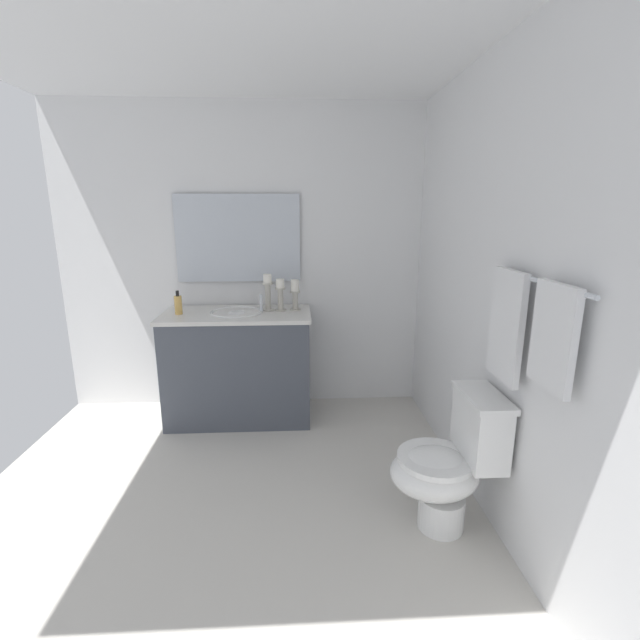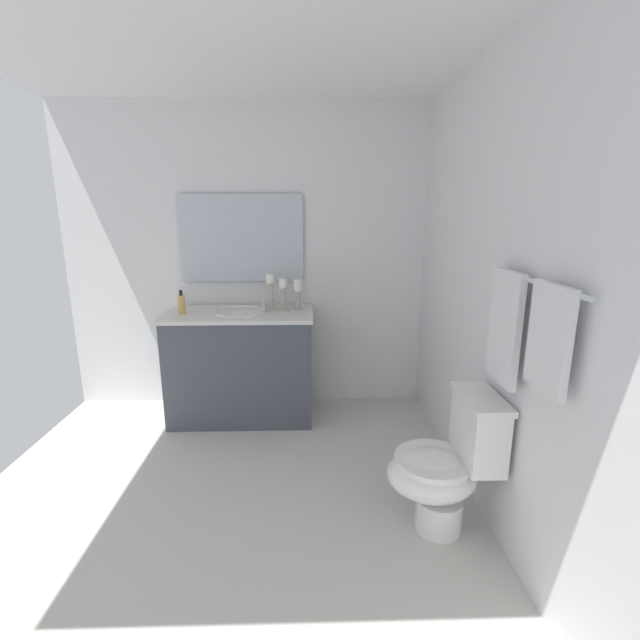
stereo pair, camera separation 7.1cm
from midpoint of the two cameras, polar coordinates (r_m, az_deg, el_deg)
The scene contains 15 objects.
floor at distance 2.87m, azimuth -12.62°, elevation -21.34°, with size 2.76×2.95×0.02m, color beige.
wall_back at distance 2.56m, azimuth 20.32°, elevation 3.85°, with size 2.76×0.04×2.45m, color white.
wall_left at distance 3.74m, azimuth -10.23°, elevation 7.44°, with size 0.04×2.95×2.45m, color white.
ceiling at distance 2.50m, azimuth -16.16°, elevation 32.76°, with size 2.76×2.95×0.02m, color white.
vanity_cabinet at distance 3.61m, azimuth -10.86°, elevation -5.75°, with size 0.58×1.14×0.86m.
sink_basin at distance 3.50m, azimuth -11.14°, elevation 0.32°, with size 0.40×0.40×0.24m.
mirror at distance 3.69m, azimuth -10.99°, elevation 10.20°, with size 0.02×0.99×0.69m, color silver.
candle_holder_tall at distance 3.49m, azimuth -3.78°, elevation 3.30°, with size 0.09×0.09×0.24m.
candle_holder_short at distance 3.48m, azimuth -5.67°, elevation 3.31°, with size 0.09×0.09×0.25m.
candle_holder_mid at distance 3.49m, azimuth -7.27°, elevation 3.62°, with size 0.09×0.09×0.29m.
soap_bottle at distance 3.53m, azimuth -18.23°, elevation 1.89°, with size 0.06×0.06×0.18m.
toilet at distance 2.48m, azimuth 15.22°, elevation -17.40°, with size 0.39×0.54×0.75m.
towel_bar at distance 2.02m, azimuth 25.18°, elevation 4.58°, with size 0.02×0.02×0.75m, color silver.
towel_near_vanity at distance 2.22m, azimuth 21.90°, elevation -0.72°, with size 0.28×0.03×0.52m, color white.
towel_center at distance 1.89m, azimuth 26.74°, elevation -1.95°, with size 0.26×0.03×0.41m, color white.
Camera 1 is at (2.31, 0.43, 1.63)m, focal length 25.02 mm.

